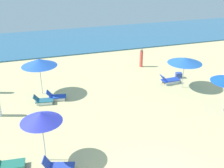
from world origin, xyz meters
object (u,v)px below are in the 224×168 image
at_px(lounge_chair_2_0, 169,80).
at_px(cooler_box_0, 179,75).
at_px(lounge_chair_3_1, 58,166).
at_px(beachgoer_3, 141,58).
at_px(umbrella_2, 185,60).
at_px(lounge_chair_4_1, 56,96).
at_px(lounge_chair_3_0, 8,165).
at_px(lounge_chair_4_0, 43,100).
at_px(umbrella_4, 39,62).
at_px(umbrella_3, 41,117).

bearing_deg(lounge_chair_2_0, cooler_box_0, -61.94).
distance_m(lounge_chair_3_1, beachgoer_3, 14.08).
bearing_deg(beachgoer_3, umbrella_2, 29.13).
bearing_deg(lounge_chair_3_1, lounge_chair_4_1, 10.13).
relative_size(umbrella_2, lounge_chair_3_0, 1.73).
xyz_separation_m(lounge_chair_4_1, cooler_box_0, (9.74, 0.76, -0.03)).
bearing_deg(lounge_chair_3_1, lounge_chair_4_0, 17.29).
xyz_separation_m(lounge_chair_4_0, beachgoer_3, (8.83, 4.35, 0.53)).
bearing_deg(lounge_chair_3_0, beachgoer_3, -40.98).
distance_m(lounge_chair_4_0, beachgoer_3, 9.86).
relative_size(lounge_chair_3_1, beachgoer_3, 0.92).
relative_size(umbrella_2, beachgoer_3, 1.53).
bearing_deg(umbrella_4, beachgoer_3, 18.05).
height_order(lounge_chair_4_1, beachgoer_3, beachgoer_3).
height_order(umbrella_3, lounge_chair_3_1, umbrella_3).
relative_size(umbrella_2, umbrella_4, 0.95).
relative_size(umbrella_2, cooler_box_0, 5.12).
bearing_deg(umbrella_4, lounge_chair_4_1, -57.54).
distance_m(umbrella_3, lounge_chair_3_1, 2.30).
xyz_separation_m(lounge_chair_3_0, lounge_chair_4_1, (2.93, 6.11, 0.01)).
xyz_separation_m(lounge_chair_3_0, cooler_box_0, (12.67, 6.87, -0.02)).
relative_size(lounge_chair_2_0, umbrella_3, 0.61).
distance_m(lounge_chair_2_0, beachgoer_3, 4.10).
relative_size(umbrella_4, cooler_box_0, 5.41).
height_order(beachgoer_3, cooler_box_0, beachgoer_3).
relative_size(lounge_chair_4_0, cooler_box_0, 2.79).
relative_size(lounge_chair_2_0, cooler_box_0, 3.27).
relative_size(lounge_chair_2_0, lounge_chair_3_0, 1.11).
bearing_deg(cooler_box_0, umbrella_4, 13.21).
xyz_separation_m(lounge_chair_2_0, umbrella_4, (-9.27, 1.19, 2.04)).
xyz_separation_m(lounge_chair_3_1, cooler_box_0, (10.62, 7.65, -0.01)).
xyz_separation_m(umbrella_3, cooler_box_0, (11.04, 6.76, -2.08)).
height_order(umbrella_3, lounge_chair_3_0, umbrella_3).
height_order(lounge_chair_2_0, umbrella_4, umbrella_4).
distance_m(umbrella_2, beachgoer_3, 5.26).
relative_size(umbrella_2, lounge_chair_4_0, 1.84).
height_order(lounge_chair_3_1, lounge_chair_4_1, lounge_chair_4_1).
xyz_separation_m(lounge_chair_4_0, cooler_box_0, (10.61, 1.06, -0.02)).
bearing_deg(umbrella_4, lounge_chair_3_0, -106.46).
bearing_deg(lounge_chair_3_0, lounge_chair_3_1, -104.94).
bearing_deg(umbrella_3, lounge_chair_4_0, 85.69).
relative_size(lounge_chair_3_1, lounge_chair_4_0, 1.10).
distance_m(umbrella_3, beachgoer_3, 13.75).
relative_size(umbrella_3, lounge_chair_3_1, 1.74).
xyz_separation_m(lounge_chair_3_0, lounge_chair_4_0, (2.06, 5.81, 0.00)).
bearing_deg(umbrella_3, lounge_chair_3_0, -176.16).
distance_m(umbrella_2, lounge_chair_2_0, 2.11).
distance_m(lounge_chair_4_1, cooler_box_0, 9.77).
distance_m(lounge_chair_3_1, cooler_box_0, 13.09).
bearing_deg(lounge_chair_3_1, umbrella_3, 42.56).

